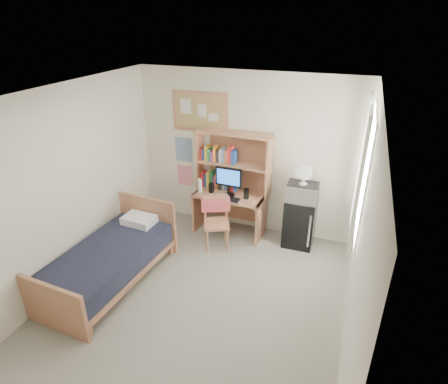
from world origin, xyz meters
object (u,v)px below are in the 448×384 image
(bulletin_board, at_px, (200,112))
(speaker_left, at_px, (211,188))
(speaker_right, at_px, (246,194))
(mini_fridge, at_px, (300,222))
(monitor, at_px, (229,182))
(microwave, at_px, (302,192))
(desk_fan, at_px, (304,175))
(desk_chair, at_px, (217,223))
(desk, at_px, (230,213))
(bed, at_px, (109,265))

(bulletin_board, distance_m, speaker_left, 1.22)
(speaker_right, bearing_deg, bulletin_board, 160.48)
(mini_fridge, distance_m, monitor, 1.27)
(monitor, distance_m, microwave, 1.15)
(desk_fan, bearing_deg, mini_fridge, 90.00)
(desk_chair, distance_m, desk_fan, 1.51)
(desk_chair, distance_m, speaker_right, 0.66)
(bulletin_board, height_order, mini_fridge, bulletin_board)
(microwave, bearing_deg, bulletin_board, 171.02)
(speaker_left, bearing_deg, monitor, 0.00)
(desk_fan, bearing_deg, monitor, -176.37)
(desk, bearing_deg, microwave, 2.83)
(speaker_left, bearing_deg, desk, 11.31)
(speaker_left, relative_size, microwave, 0.36)
(speaker_left, height_order, microwave, microwave)
(mini_fridge, distance_m, speaker_right, 0.94)
(desk, distance_m, desk_chair, 0.50)
(desk, relative_size, monitor, 2.46)
(monitor, distance_m, speaker_right, 0.33)
(mini_fridge, relative_size, speaker_right, 4.64)
(desk_fan, bearing_deg, bed, -141.82)
(bulletin_board, xyz_separation_m, desk, (0.61, -0.29, -1.57))
(monitor, bearing_deg, bulletin_board, 152.27)
(speaker_left, distance_m, microwave, 1.45)
(mini_fridge, bearing_deg, desk_chair, -156.14)
(desk_chair, xyz_separation_m, speaker_right, (0.34, 0.43, 0.37))
(bulletin_board, height_order, bed, bulletin_board)
(mini_fridge, bearing_deg, speaker_right, -172.99)
(monitor, bearing_deg, speaker_left, -180.00)
(desk, xyz_separation_m, desk_chair, (-0.04, -0.49, 0.07))
(bulletin_board, relative_size, mini_fridge, 1.20)
(desk, height_order, speaker_left, speaker_left)
(bulletin_board, bearing_deg, speaker_left, -47.23)
(bulletin_board, height_order, monitor, bulletin_board)
(desk, distance_m, speaker_right, 0.53)
(desk_chair, bearing_deg, mini_fridge, -0.25)
(desk, height_order, bed, desk)
(desk, height_order, speaker_right, speaker_right)
(desk_chair, xyz_separation_m, speaker_left, (-0.26, 0.44, 0.37))
(desk, distance_m, mini_fridge, 1.15)
(mini_fridge, distance_m, bed, 2.90)
(desk_chair, xyz_separation_m, monitor, (0.04, 0.43, 0.51))
(speaker_left, xyz_separation_m, speaker_right, (0.60, -0.02, 0.00))
(desk, xyz_separation_m, speaker_right, (0.30, -0.07, 0.44))
(desk, distance_m, speaker_left, 0.53)
(desk_chair, height_order, bed, desk_chair)
(microwave, distance_m, desk_fan, 0.28)
(desk, xyz_separation_m, bed, (-1.11, -1.78, -0.09))
(mini_fridge, bearing_deg, monitor, -175.38)
(mini_fridge, bearing_deg, microwave, -90.00)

